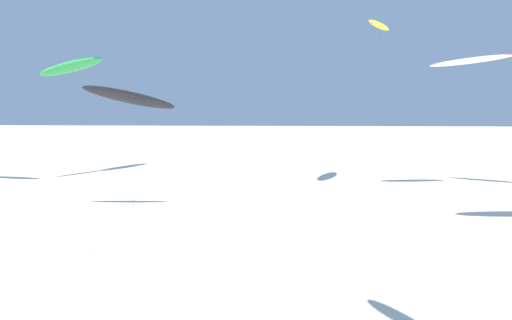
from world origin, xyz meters
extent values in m
ellipsoid|color=green|center=(-15.81, 57.92, 10.87)|extent=(5.01, 5.88, 2.76)
ellipsoid|color=#19B2B7|center=(-15.81, 57.92, 10.91)|extent=(4.52, 5.31, 1.99)
cylinder|color=#4C4C51|center=(-15.34, 54.59, 5.38)|extent=(0.95, 6.66, 10.77)
cylinder|color=#4C4C51|center=(-9.18, 51.32, 10.84)|extent=(2.07, 6.21, 21.69)
ellipsoid|color=white|center=(18.08, 53.87, 11.14)|extent=(6.80, 1.28, 1.55)
ellipsoid|color=red|center=(18.08, 53.87, 11.17)|extent=(6.88, 0.51, 1.22)
cylinder|color=#4C4C51|center=(16.18, 51.26, 5.53)|extent=(3.81, 5.24, 11.07)
ellipsoid|color=black|center=(-7.31, 44.11, 8.31)|extent=(6.36, 2.73, 2.34)
ellipsoid|color=purple|center=(-7.31, 44.11, 8.34)|extent=(6.15, 1.78, 1.76)
cylinder|color=#4C4C51|center=(-7.37, 39.90, 4.12)|extent=(0.13, 8.42, 8.26)
ellipsoid|color=yellow|center=(10.70, 54.18, 13.98)|extent=(3.38, 6.27, 1.45)
ellipsoid|color=#EA5193|center=(10.70, 54.18, 14.02)|extent=(2.61, 6.13, 0.80)
cylinder|color=#4C4C51|center=(10.65, 49.65, 6.95)|extent=(0.12, 9.07, 13.91)
camera|label=1|loc=(2.74, 4.22, 8.86)|focal=42.33mm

